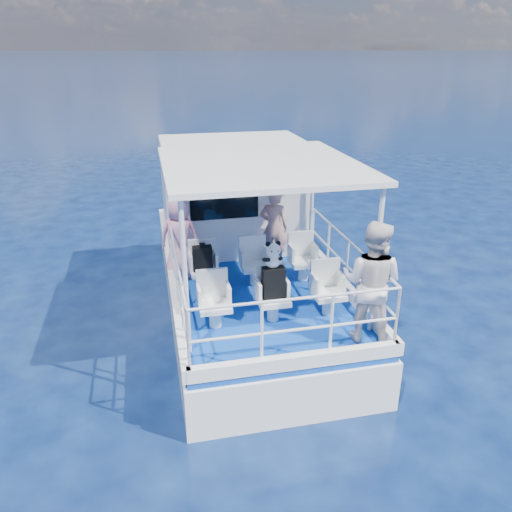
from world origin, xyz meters
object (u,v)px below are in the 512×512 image
Objects in this scene: passenger_stbd_aft at (371,283)px; backpack_center at (273,283)px; passenger_port_fwd at (180,238)px; panda at (273,255)px.

backpack_center is (-1.19, 0.82, -0.27)m from passenger_stbd_aft.
passenger_stbd_aft is 1.47m from backpack_center.
passenger_port_fwd is 3.76× the size of panda.
panda is at bearing 6.49° from passenger_stbd_aft.
passenger_stbd_aft is at bearing 150.41° from passenger_port_fwd.
panda reaches higher than backpack_center.
passenger_stbd_aft is (2.44, -2.71, 0.13)m from passenger_port_fwd.
passenger_port_fwd is 2.26m from panda.
passenger_stbd_aft is at bearing -34.54° from backpack_center.
passenger_stbd_aft is at bearing -35.36° from panda.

